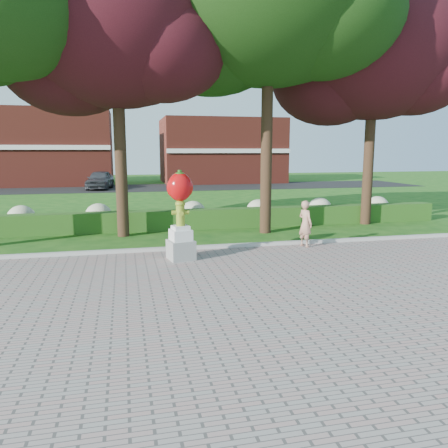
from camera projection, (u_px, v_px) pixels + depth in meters
name	position (u px, v px, depth m)	size (l,w,h in m)	color
ground	(203.00, 276.00, 11.31)	(100.00, 100.00, 0.00)	#164812
walkway	(244.00, 340.00, 7.46)	(40.00, 14.00, 0.04)	gray
curb	(187.00, 248.00, 14.18)	(40.00, 0.18, 0.15)	#ADADA5
lawn_hedge	(173.00, 220.00, 17.97)	(24.00, 0.70, 0.80)	#1F4B15
hydrangea_row	(183.00, 212.00, 19.03)	(20.10, 1.10, 0.99)	#B2B68B
street	(147.00, 188.00, 38.22)	(50.00, 8.00, 0.02)	black
building_left	(35.00, 148.00, 41.22)	(14.00, 8.00, 7.00)	maroon
building_right	(221.00, 151.00, 45.22)	(12.00, 8.00, 6.40)	maroon
tree_mid_left	(113.00, 34.00, 15.48)	(8.25, 7.04, 10.69)	black
tree_mid_right	(265.00, 1.00, 16.00)	(9.75, 8.32, 12.64)	black
tree_far_right	(371.00, 60.00, 18.32)	(7.88, 6.72, 10.21)	black
hydrant_sculpture	(180.00, 213.00, 12.69)	(0.84, 0.84, 2.63)	gray
woman	(305.00, 224.00, 14.54)	(0.56, 0.37, 1.55)	tan
parked_car	(100.00, 180.00, 36.79)	(1.85, 4.59, 1.57)	#3A3B41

